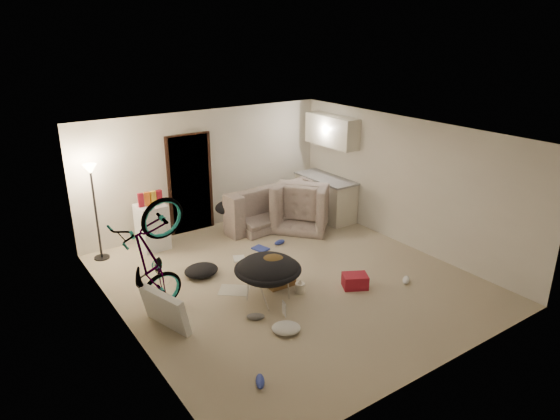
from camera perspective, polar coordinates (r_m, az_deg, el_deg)
floor at (r=8.63m, az=1.01°, el=-7.95°), size 5.50×6.00×0.02m
ceiling at (r=7.77m, az=1.13°, el=8.68°), size 5.50×6.00×0.02m
wall_back at (r=10.59m, az=-8.48°, el=4.57°), size 5.50×0.02×2.50m
wall_front at (r=6.14m, az=17.81°, el=-8.10°), size 5.50×0.02×2.50m
wall_left at (r=6.99m, az=-17.72°, el=-4.51°), size 0.02×6.00×2.50m
wall_right at (r=9.90m, az=14.20°, el=3.06°), size 0.02×6.00×2.50m
doorway at (r=10.46m, az=-10.28°, el=2.95°), size 0.85×0.10×2.04m
door_trim at (r=10.43m, az=-10.21°, el=2.91°), size 0.97×0.04×2.10m
floor_lamp at (r=9.47m, az=-20.58°, el=1.97°), size 0.28×0.28×1.81m
kitchen_counter at (r=11.28m, az=5.18°, el=1.38°), size 0.60×1.50×0.88m
counter_top at (r=11.14m, az=5.26°, el=3.62°), size 0.64×1.54×0.04m
kitchen_uppers at (r=10.97m, az=5.96°, el=8.99°), size 0.38×1.40×0.65m
sofa at (r=10.94m, az=-1.55°, el=0.24°), size 2.32×1.04×0.66m
armchair at (r=10.78m, az=2.80°, el=0.15°), size 1.50×1.52×0.74m
bicycle at (r=7.62m, az=-14.28°, el=-8.37°), size 1.96×0.99×1.09m
book_asset at (r=7.57m, az=0.69°, el=-12.16°), size 0.25×0.21×0.02m
mini_fridge at (r=9.92m, az=-14.39°, el=-1.86°), size 0.54×0.54×0.88m
snack_box_0 at (r=9.68m, az=-15.61°, el=1.00°), size 0.10×0.07×0.30m
snack_box_1 at (r=9.72m, az=-14.95°, el=1.13°), size 0.11×0.09×0.30m
snack_box_2 at (r=9.75m, az=-14.29°, el=1.26°), size 0.12×0.10×0.30m
snack_box_3 at (r=9.79m, az=-13.64°, el=1.40°), size 0.10×0.08×0.30m
saucer_chair at (r=7.81m, az=-1.39°, el=-7.40°), size 1.05×1.05×0.75m
hoodie at (r=7.72m, az=-0.97°, el=-6.02°), size 0.49×0.41×0.22m
sofa_drape at (r=10.41m, az=-5.94°, el=0.31°), size 0.57×0.47×0.28m
tv_box at (r=7.40m, az=-13.04°, el=-11.01°), size 0.47×0.91×0.59m
drink_case_a at (r=8.39m, az=-0.07°, el=-7.74°), size 0.47×0.34×0.26m
drink_case_b at (r=8.41m, az=8.57°, el=-8.03°), size 0.49×0.45×0.23m
juicer at (r=8.19m, az=2.30°, el=-8.79°), size 0.16×0.16×0.23m
newspaper at (r=8.31m, az=-5.26°, el=-9.10°), size 0.61×0.60×0.01m
book_blue at (r=9.71m, az=-2.24°, el=-4.44°), size 0.29×0.35×0.03m
book_white at (r=9.34m, az=-4.68°, el=-5.57°), size 0.30×0.34×0.03m
shoe_0 at (r=9.91m, az=-0.05°, el=-3.70°), size 0.26×0.13×0.09m
shoe_2 at (r=6.35m, az=-2.29°, el=-18.97°), size 0.22×0.28×0.10m
shoe_3 at (r=7.52m, az=-2.81°, el=-12.05°), size 0.29×0.24×0.10m
shoe_4 at (r=8.75m, az=14.21°, el=-7.75°), size 0.28×0.25×0.10m
clothes_lump_a at (r=8.81m, az=-8.99°, el=-6.83°), size 0.60×0.52×0.19m
clothes_lump_b at (r=10.97m, az=-3.04°, el=-1.20°), size 0.56×0.53×0.13m
clothes_lump_c at (r=7.23m, az=0.71°, el=-13.35°), size 0.53×0.51×0.13m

